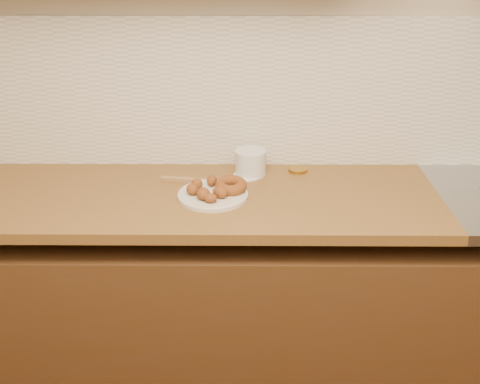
% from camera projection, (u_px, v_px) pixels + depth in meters
% --- Properties ---
extents(wall_back, '(4.00, 0.02, 2.70)m').
position_uv_depth(wall_back, '(303.00, 55.00, 2.18)').
color(wall_back, '#C0AD93').
rests_on(wall_back, ground).
extents(base_cabinet, '(3.60, 0.60, 0.77)m').
position_uv_depth(base_cabinet, '(299.00, 306.00, 2.31)').
color(base_cabinet, '#482C19').
rests_on(base_cabinet, floor).
extents(butcher_block, '(2.30, 0.62, 0.04)m').
position_uv_depth(butcher_block, '(131.00, 198.00, 2.10)').
color(butcher_block, brown).
rests_on(butcher_block, base_cabinet).
extents(backsplash, '(3.60, 0.02, 0.60)m').
position_uv_depth(backsplash, '(301.00, 94.00, 2.23)').
color(backsplash, silver).
rests_on(backsplash, wall_back).
extents(donut_plate, '(0.26, 0.26, 0.01)m').
position_uv_depth(donut_plate, '(213.00, 195.00, 2.06)').
color(donut_plate, beige).
rests_on(donut_plate, butcher_block).
extents(ring_donut, '(0.13, 0.13, 0.05)m').
position_uv_depth(ring_donut, '(231.00, 185.00, 2.08)').
color(ring_donut, brown).
rests_on(ring_donut, donut_plate).
extents(fried_dough_chunks, '(0.17, 0.19, 0.05)m').
position_uv_depth(fried_dough_chunks, '(206.00, 190.00, 2.04)').
color(fried_dough_chunks, brown).
rests_on(fried_dough_chunks, donut_plate).
extents(plastic_tub, '(0.14, 0.14, 0.10)m').
position_uv_depth(plastic_tub, '(251.00, 163.00, 2.23)').
color(plastic_tub, silver).
rests_on(plastic_tub, butcher_block).
extents(tub_lid, '(0.12, 0.12, 0.01)m').
position_uv_depth(tub_lid, '(247.00, 175.00, 2.24)').
color(tub_lid, white).
rests_on(tub_lid, butcher_block).
extents(brass_jar_lid, '(0.09, 0.09, 0.01)m').
position_uv_depth(brass_jar_lid, '(298.00, 170.00, 2.28)').
color(brass_jar_lid, '#AE832E').
rests_on(brass_jar_lid, butcher_block).
extents(wooden_utensil, '(0.18, 0.05, 0.01)m').
position_uv_depth(wooden_utensil, '(183.00, 180.00, 2.19)').
color(wooden_utensil, olive).
rests_on(wooden_utensil, butcher_block).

